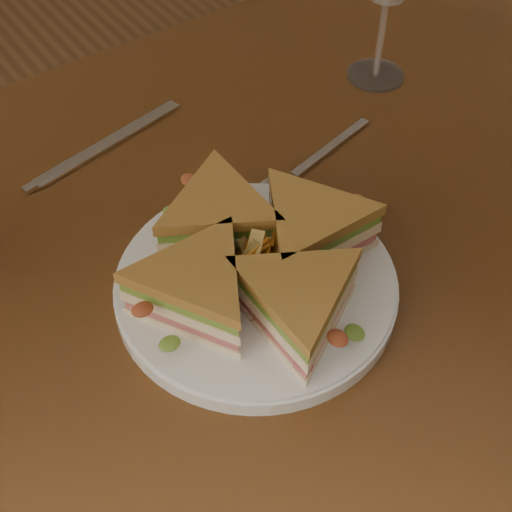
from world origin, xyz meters
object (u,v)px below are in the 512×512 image
object	(u,v)px
spoon	(290,178)
sandwich_wedges	(256,260)
table	(256,303)
plate	(256,286)
knife	(100,149)

from	to	relation	value
spoon	sandwich_wedges	bearing A→B (deg)	-150.85
table	sandwich_wedges	distance (m)	0.16
plate	knife	bearing A→B (deg)	95.49
table	plate	size ratio (longest dim) A/B	4.57
table	knife	size ratio (longest dim) A/B	5.62
plate	sandwich_wedges	xyz separation A→B (m)	(-0.00, 0.00, 0.04)
sandwich_wedges	knife	bearing A→B (deg)	95.49
spoon	knife	distance (m)	0.22
plate	spoon	world-z (taller)	plate
knife	plate	bearing A→B (deg)	-95.53
knife	sandwich_wedges	bearing A→B (deg)	-95.53
knife	table	bearing A→B (deg)	-84.90
plate	knife	world-z (taller)	plate
table	spoon	size ratio (longest dim) A/B	6.62
plate	sandwich_wedges	world-z (taller)	sandwich_wedges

